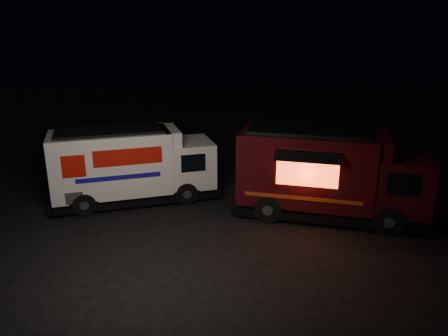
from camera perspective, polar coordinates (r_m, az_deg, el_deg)
ground at (r=15.73m, az=-6.44°, el=-7.90°), size 80.00×80.00×0.00m
white_truck at (r=17.98m, az=-11.63°, el=0.43°), size 7.07×4.10×3.04m
red_truck at (r=16.62m, az=13.90°, el=-0.71°), size 7.54×4.32×3.31m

